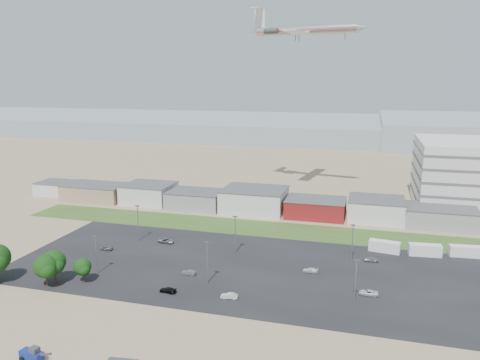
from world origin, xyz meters
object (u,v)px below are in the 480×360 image
(parked_car_12, at_px, (310,270))
(parked_car_9, at_px, (166,241))
(box_trailer_a, at_px, (384,246))
(parked_car_5, at_px, (106,248))
(telehandler, at_px, (31,354))
(parked_car_3, at_px, (168,290))
(parked_car_4, at_px, (189,272))
(parked_car_13, at_px, (229,296))
(parked_car_0, at_px, (368,293))
(airliner, at_px, (306,30))
(parked_car_8, at_px, (371,259))

(parked_car_12, bearing_deg, parked_car_9, -103.53)
(box_trailer_a, distance_m, parked_car_5, 76.79)
(telehandler, xyz_separation_m, parked_car_3, (11.19, 30.09, -0.81))
(parked_car_9, bearing_deg, parked_car_4, -138.20)
(telehandler, xyz_separation_m, parked_car_13, (25.17, 30.95, -0.76))
(parked_car_0, bearing_deg, parked_car_9, -107.71)
(parked_car_9, bearing_deg, parked_car_12, -98.58)
(airliner, height_order, parked_car_0, airliner)
(parked_car_13, bearing_deg, parked_car_8, 127.74)
(parked_car_3, height_order, parked_car_9, parked_car_9)
(parked_car_0, relative_size, parked_car_9, 0.89)
(airliner, bearing_deg, parked_car_4, -89.92)
(telehandler, distance_m, parked_car_12, 63.99)
(parked_car_8, bearing_deg, airliner, 15.87)
(telehandler, xyz_separation_m, parked_car_9, (-2.69, 59.70, -0.72))
(airliner, relative_size, parked_car_12, 12.85)
(parked_car_8, bearing_deg, parked_car_4, 108.92)
(parked_car_0, bearing_deg, parked_car_12, -122.36)
(box_trailer_a, xyz_separation_m, parked_car_0, (-3.93, -28.56, -0.95))
(telehandler, bearing_deg, parked_car_5, 116.14)
(airliner, xyz_separation_m, parked_car_4, (-14.37, -88.14, -64.30))
(parked_car_3, height_order, parked_car_5, parked_car_5)
(airliner, bearing_deg, box_trailer_a, -52.59)
(parked_car_9, relative_size, parked_car_12, 1.27)
(parked_car_0, bearing_deg, airliner, -161.72)
(parked_car_8, bearing_deg, box_trailer_a, -28.79)
(parked_car_0, xyz_separation_m, parked_car_3, (-42.89, -10.61, -0.01))
(telehandler, height_order, parked_car_12, telehandler)
(parked_car_8, height_order, parked_car_12, parked_car_8)
(box_trailer_a, bearing_deg, parked_car_9, -161.64)
(parked_car_5, bearing_deg, airliner, 150.23)
(parked_car_0, height_order, parked_car_12, parked_car_0)
(telehandler, relative_size, parked_car_0, 1.57)
(airliner, height_order, parked_car_12, airliner)
(parked_car_3, relative_size, parked_car_5, 1.06)
(parked_car_4, height_order, parked_car_13, parked_car_13)
(parked_car_3, xyz_separation_m, parked_car_5, (-27.46, 19.73, 0.06))
(airliner, height_order, parked_car_9, airliner)
(telehandler, distance_m, parked_car_13, 39.90)
(parked_car_0, distance_m, parked_car_13, 30.51)
(airliner, distance_m, parked_car_12, 102.64)
(parked_car_4, xyz_separation_m, parked_car_12, (28.20, 9.36, -0.03))
(parked_car_9, bearing_deg, telehandler, -172.96)
(parked_car_3, xyz_separation_m, parked_car_13, (13.98, 0.86, 0.05))
(parked_car_5, relative_size, parked_car_8, 1.06)
(telehandler, bearing_deg, airliner, 86.45)
(box_trailer_a, bearing_deg, parked_car_3, -130.67)
(parked_car_0, distance_m, parked_car_9, 59.87)
(parked_car_5, bearing_deg, parked_car_13, 64.21)
(telehandler, height_order, box_trailer_a, box_trailer_a)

